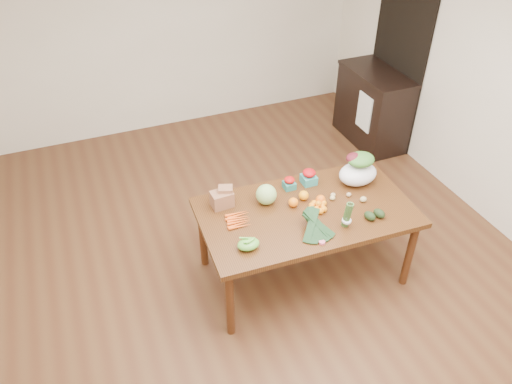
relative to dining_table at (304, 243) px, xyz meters
name	(u,v)px	position (x,y,z in m)	size (l,w,h in m)	color
floor	(258,266)	(-0.35, 0.23, -0.38)	(6.00, 6.00, 0.00)	#56351D
room_walls	(258,145)	(-0.35, 0.23, 0.97)	(5.02, 6.02, 2.70)	white
dining_table	(304,243)	(0.00, 0.00, 0.00)	(1.81, 1.00, 0.75)	#4E2C12
doorway_dark	(398,60)	(2.13, 1.83, 0.68)	(0.02, 1.00, 2.10)	black
cabinet	(372,107)	(1.87, 1.83, 0.10)	(0.52, 1.02, 0.94)	black
dish_towel	(364,112)	(1.61, 1.63, 0.18)	(0.02, 0.28, 0.45)	white
paper_bag	(222,198)	(-0.64, 0.33, 0.46)	(0.24, 0.20, 0.17)	#915C41
cabbage	(266,194)	(-0.28, 0.22, 0.46)	(0.18, 0.18, 0.18)	#A5C471
strawberry_basket_a	(289,184)	(-0.01, 0.34, 0.42)	(0.10, 0.10, 0.09)	red
strawberry_basket_b	(309,178)	(0.19, 0.34, 0.43)	(0.13, 0.13, 0.11)	#B90C13
orange_a	(293,202)	(-0.08, 0.09, 0.42)	(0.08, 0.08, 0.08)	orange
orange_b	(304,195)	(0.04, 0.14, 0.42)	(0.09, 0.09, 0.09)	orange
orange_c	(321,200)	(0.15, 0.04, 0.42)	(0.08, 0.08, 0.08)	orange
mandarin_cluster	(318,205)	(0.10, -0.02, 0.42)	(0.18, 0.18, 0.09)	orange
carrots	(238,220)	(-0.58, 0.08, 0.39)	(0.22, 0.22, 0.03)	#FF5415
snap_pea_bag	(248,244)	(-0.63, -0.24, 0.41)	(0.18, 0.13, 0.08)	#65B83E
kale_bunch	(317,228)	(-0.07, -0.31, 0.45)	(0.32, 0.40, 0.16)	black
asparagus_bundle	(347,215)	(0.20, -0.31, 0.50)	(0.08, 0.08, 0.25)	#507535
potato_a	(333,198)	(0.27, 0.04, 0.40)	(0.05, 0.04, 0.04)	tan
potato_b	(351,205)	(0.37, -0.10, 0.40)	(0.05, 0.04, 0.04)	tan
potato_c	(349,195)	(0.43, 0.03, 0.39)	(0.05, 0.04, 0.04)	tan
potato_d	(333,195)	(0.30, 0.08, 0.40)	(0.05, 0.04, 0.04)	tan
potato_e	(363,199)	(0.50, -0.08, 0.40)	(0.06, 0.05, 0.05)	tan
avocado_a	(370,216)	(0.43, -0.30, 0.41)	(0.07, 0.11, 0.07)	black
avocado_b	(379,213)	(0.52, -0.30, 0.41)	(0.07, 0.11, 0.07)	black
salad_bag	(358,170)	(0.60, 0.18, 0.51)	(0.36, 0.27, 0.28)	white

